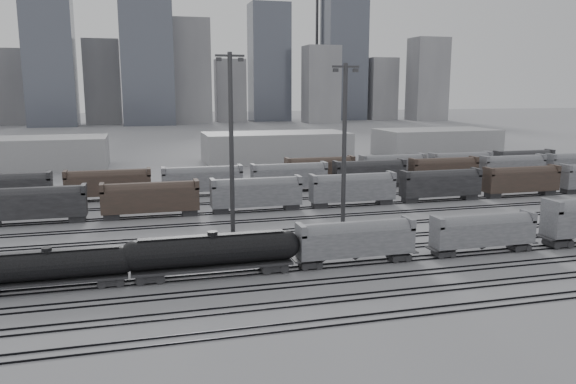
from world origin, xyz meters
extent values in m
plane|color=#A3A3A8|center=(0.00, 0.00, 0.00)|extent=(900.00, 900.00, 0.00)
cube|color=black|center=(0.00, -14.72, 0.08)|extent=(220.00, 0.07, 0.16)
cube|color=black|center=(0.00, -13.28, 0.08)|extent=(220.00, 0.07, 0.16)
cube|color=black|center=(0.00, -9.72, 0.08)|extent=(220.00, 0.07, 0.16)
cube|color=black|center=(0.00, -8.28, 0.08)|extent=(220.00, 0.07, 0.16)
cube|color=black|center=(0.00, -4.72, 0.08)|extent=(220.00, 0.07, 0.16)
cube|color=black|center=(0.00, -3.28, 0.08)|extent=(220.00, 0.07, 0.16)
cube|color=black|center=(0.00, 0.28, 0.08)|extent=(220.00, 0.07, 0.16)
cube|color=black|center=(0.00, 1.72, 0.08)|extent=(220.00, 0.07, 0.16)
cube|color=black|center=(0.00, 5.28, 0.08)|extent=(220.00, 0.07, 0.16)
cube|color=black|center=(0.00, 6.72, 0.08)|extent=(220.00, 0.07, 0.16)
cube|color=black|center=(0.00, 10.28, 0.08)|extent=(220.00, 0.07, 0.16)
cube|color=black|center=(0.00, 11.72, 0.08)|extent=(220.00, 0.07, 0.16)
cube|color=black|center=(0.00, 17.28, 0.08)|extent=(220.00, 0.07, 0.16)
cube|color=black|center=(0.00, 18.72, 0.08)|extent=(220.00, 0.07, 0.16)
cube|color=black|center=(0.00, 24.28, 0.08)|extent=(220.00, 0.07, 0.16)
cube|color=black|center=(0.00, 25.72, 0.08)|extent=(220.00, 0.07, 0.16)
cube|color=black|center=(0.00, 31.28, 0.08)|extent=(220.00, 0.07, 0.16)
cube|color=black|center=(0.00, 32.72, 0.08)|extent=(220.00, 0.07, 0.16)
cube|color=black|center=(0.00, 39.28, 0.08)|extent=(220.00, 0.07, 0.16)
cube|color=black|center=(0.00, 40.72, 0.08)|extent=(220.00, 0.07, 0.16)
cube|color=black|center=(0.00, 47.28, 0.08)|extent=(220.00, 0.07, 0.16)
cube|color=black|center=(0.00, 48.72, 0.08)|extent=(220.00, 0.07, 0.16)
cube|color=black|center=(0.00, 55.28, 0.08)|extent=(220.00, 0.07, 0.16)
cube|color=black|center=(0.00, 56.72, 0.08)|extent=(220.00, 0.07, 0.16)
cube|color=black|center=(-30.92, 1.00, 0.54)|extent=(2.57, 2.08, 0.69)
cube|color=black|center=(-36.86, 1.00, 1.04)|extent=(15.34, 2.67, 0.25)
cylinder|color=black|center=(-36.86, 1.00, 2.62)|extent=(14.35, 2.87, 2.87)
sphere|color=black|center=(-29.69, 1.00, 2.62)|extent=(2.87, 2.87, 2.87)
cylinder|color=black|center=(-36.86, 1.00, 4.21)|extent=(0.99, 0.99, 0.49)
cube|color=black|center=(-36.86, 1.00, 4.11)|extent=(13.86, 0.89, 0.06)
cube|color=black|center=(-27.00, 1.00, 0.61)|extent=(2.89, 2.33, 0.78)
cube|color=black|center=(-13.67, 1.00, 0.61)|extent=(2.89, 2.33, 0.78)
cube|color=black|center=(-20.34, 1.00, 1.17)|extent=(17.22, 3.00, 0.28)
cylinder|color=black|center=(-20.34, 1.00, 2.94)|extent=(16.11, 3.22, 3.22)
sphere|color=black|center=(-28.39, 1.00, 2.94)|extent=(3.22, 3.22, 3.22)
sphere|color=black|center=(-12.28, 1.00, 2.94)|extent=(3.22, 3.22, 3.22)
cylinder|color=black|center=(-20.34, 1.00, 4.72)|extent=(1.11, 1.11, 0.56)
cube|color=black|center=(-20.34, 1.00, 4.61)|extent=(15.55, 1.00, 0.07)
cube|color=black|center=(-9.39, 1.00, 0.50)|extent=(2.38, 1.92, 0.64)
cube|color=black|center=(1.60, 1.00, 0.50)|extent=(2.38, 1.92, 0.64)
cube|color=gray|center=(-3.90, 1.00, 2.66)|extent=(13.74, 2.75, 2.93)
cylinder|color=gray|center=(-3.90, 1.00, 3.76)|extent=(12.46, 2.66, 2.66)
cube|color=gray|center=(-10.49, 1.00, 4.49)|extent=(0.64, 2.75, 1.28)
cube|color=gray|center=(2.70, 1.00, 4.49)|extent=(0.64, 2.75, 1.28)
cone|color=black|center=(-3.90, 1.00, 0.87)|extent=(2.20, 2.20, 0.82)
cube|color=black|center=(7.52, 1.00, 0.49)|extent=(2.30, 1.86, 0.62)
cube|color=black|center=(18.13, 1.00, 0.49)|extent=(2.30, 1.86, 0.62)
cube|color=gray|center=(12.83, 1.00, 2.57)|extent=(13.27, 2.65, 2.83)
cylinder|color=gray|center=(12.83, 1.00, 3.63)|extent=(12.03, 2.57, 2.57)
cube|color=gray|center=(6.46, 1.00, 4.34)|extent=(0.62, 2.65, 1.24)
cube|color=gray|center=(19.20, 1.00, 4.34)|extent=(0.62, 2.65, 1.24)
cone|color=black|center=(12.83, 1.00, 0.84)|extent=(2.12, 2.12, 0.80)
cube|color=black|center=(23.96, 1.00, 0.61)|extent=(2.88, 2.32, 0.77)
cube|color=gray|center=(22.63, 1.00, 5.42)|extent=(0.77, 3.32, 1.55)
cylinder|color=#363638|center=(-15.07, 19.53, 12.44)|extent=(0.64, 0.64, 24.88)
cube|color=#363638|center=(-15.07, 19.53, 24.39)|extent=(3.98, 0.30, 0.30)
cube|color=#363638|center=(-16.56, 19.53, 23.89)|extent=(0.70, 0.50, 0.50)
cube|color=#363638|center=(-13.58, 19.53, 23.89)|extent=(0.70, 0.50, 0.50)
cylinder|color=#363638|center=(-0.63, 13.81, 11.67)|extent=(0.60, 0.60, 23.34)
cube|color=#363638|center=(-0.63, 13.81, 22.87)|extent=(3.73, 0.28, 0.28)
cube|color=#363638|center=(-2.03, 13.81, 22.40)|extent=(0.65, 0.47, 0.47)
cube|color=#363638|center=(0.77, 13.81, 22.40)|extent=(0.65, 0.47, 0.47)
cube|color=black|center=(-43.00, 32.00, 2.80)|extent=(15.00, 3.00, 5.60)
cube|color=#4A372F|center=(-26.00, 32.00, 2.80)|extent=(15.00, 3.00, 5.60)
cube|color=gray|center=(-9.00, 32.00, 2.80)|extent=(15.00, 3.00, 5.60)
cube|color=gray|center=(8.00, 32.00, 2.80)|extent=(15.00, 3.00, 5.60)
cube|color=black|center=(25.00, 32.00, 2.80)|extent=(15.00, 3.00, 5.60)
cube|color=#4A372F|center=(42.00, 32.00, 2.80)|extent=(15.00, 3.00, 5.60)
cube|color=black|center=(-50.00, 48.00, 2.80)|extent=(15.00, 3.00, 5.60)
cube|color=#4A372F|center=(-33.00, 48.00, 2.80)|extent=(15.00, 3.00, 5.60)
cube|color=gray|center=(-16.00, 48.00, 2.80)|extent=(15.00, 3.00, 5.60)
cube|color=gray|center=(1.00, 48.00, 2.80)|extent=(15.00, 3.00, 5.60)
cube|color=black|center=(18.00, 48.00, 2.80)|extent=(15.00, 3.00, 5.60)
cube|color=#4A372F|center=(35.00, 48.00, 2.80)|extent=(15.00, 3.00, 5.60)
cube|color=gray|center=(52.00, 48.00, 2.80)|extent=(15.00, 3.00, 5.60)
cube|color=#4A372F|center=(10.00, 56.00, 2.80)|extent=(15.00, 3.00, 5.60)
cube|color=gray|center=(27.00, 56.00, 2.80)|extent=(15.00, 3.00, 5.60)
cube|color=gray|center=(44.00, 56.00, 2.80)|extent=(15.00, 3.00, 5.60)
cube|color=black|center=(61.00, 56.00, 2.80)|extent=(15.00, 3.00, 5.60)
cube|color=#9A9A9D|center=(-60.00, 95.00, 4.00)|extent=(50.00, 18.00, 8.00)
cube|color=#9A9A9D|center=(10.00, 95.00, 4.00)|extent=(40.00, 18.00, 8.00)
cube|color=#9A9A9D|center=(60.00, 95.00, 4.00)|extent=(35.00, 18.00, 8.00)
cube|color=#9C9B9E|center=(-95.00, 280.00, 21.00)|extent=(22.00, 17.60, 42.00)
cube|color=#4F5460|center=(-70.00, 280.00, 40.00)|extent=(25.00, 20.00, 80.00)
cube|color=#9C9B9E|center=(-45.00, 280.00, 24.00)|extent=(20.00, 16.00, 48.00)
cube|color=#4F5460|center=(-20.00, 280.00, 47.50)|extent=(28.00, 22.40, 95.00)
cube|color=#9C9B9E|center=(5.00, 280.00, 30.00)|extent=(22.00, 17.60, 60.00)
cube|color=#9C9B9E|center=(30.00, 280.00, 19.00)|extent=(18.00, 14.40, 38.00)
cube|color=#4F5460|center=(55.00, 280.00, 36.00)|extent=(24.00, 19.20, 72.00)
cube|color=#9C9B9E|center=(80.00, 280.00, 22.50)|extent=(20.00, 16.00, 45.00)
cube|color=#4F5460|center=(105.00, 280.00, 44.00)|extent=(26.00, 20.80, 88.00)
cube|color=#9C9B9E|center=(130.00, 280.00, 20.00)|extent=(18.00, 14.40, 40.00)
cube|color=#9C9B9E|center=(155.00, 280.00, 26.00)|extent=(22.00, 17.60, 52.00)
cylinder|color=#363638|center=(-30.00, 305.00, 50.00)|extent=(1.80, 1.80, 100.00)
cylinder|color=#363638|center=(90.00, 305.00, 50.00)|extent=(1.80, 1.80, 100.00)
camera|label=1|loc=(-27.73, -57.18, 19.98)|focal=35.00mm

